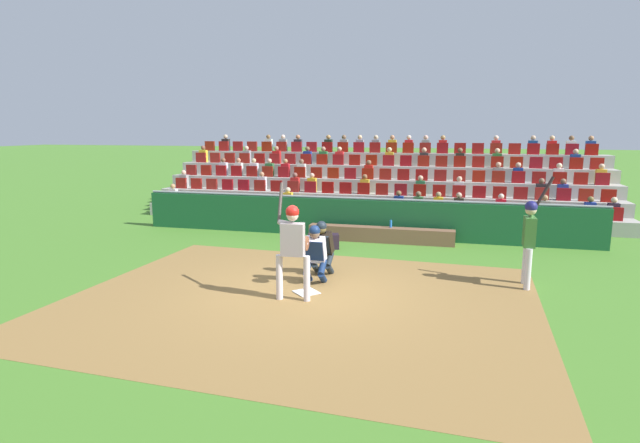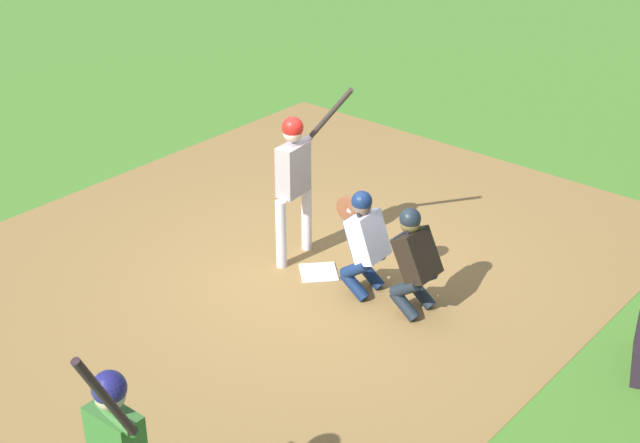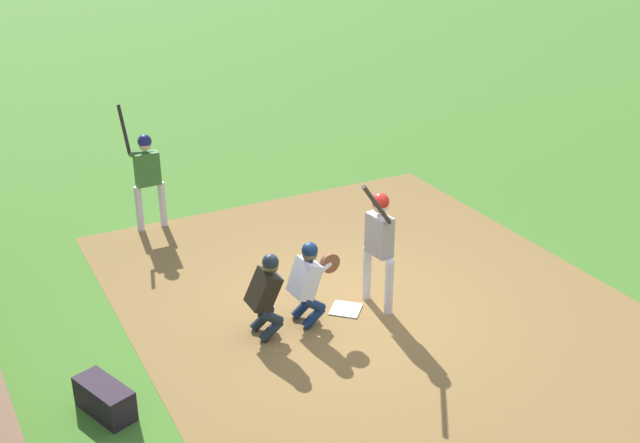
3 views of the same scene
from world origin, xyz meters
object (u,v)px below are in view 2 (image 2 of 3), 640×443
at_px(catcher_crouching, 364,237).
at_px(home_plate_umpire, 414,257).
at_px(home_plate_marker, 318,272).
at_px(batter_at_plate, 295,172).

height_order(catcher_crouching, home_plate_umpire, catcher_crouching).
bearing_deg(home_plate_umpire, home_plate_marker, 90.22).
distance_m(home_plate_marker, home_plate_umpire, 1.50).
relative_size(batter_at_plate, catcher_crouching, 1.72).
relative_size(home_plate_marker, home_plate_umpire, 0.34).
distance_m(batter_at_plate, home_plate_umpire, 1.87).
bearing_deg(home_plate_umpire, batter_at_plate, 85.66).
xyz_separation_m(home_plate_marker, home_plate_umpire, (0.01, -1.33, 0.68)).
bearing_deg(batter_at_plate, home_plate_umpire, -94.34).
bearing_deg(home_plate_marker, batter_at_plate, 73.30).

